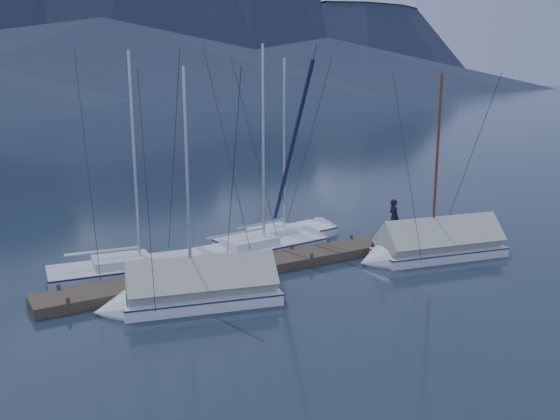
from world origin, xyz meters
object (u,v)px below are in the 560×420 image
object	(u,v)px
sailboat_open_left	(153,267)
sailboat_covered_far	(188,294)
sailboat_open_mid	(273,247)
sailboat_covered_near	(429,248)
person	(394,218)
sailboat_open_right	(292,235)

from	to	relation	value
sailboat_open_left	sailboat_covered_far	size ratio (longest dim) A/B	1.08
sailboat_open_left	sailboat_open_mid	xyz separation A→B (m)	(5.25, 0.02, 0.01)
sailboat_open_left	sailboat_covered_far	bearing A→B (deg)	-93.11
sailboat_covered_near	person	bearing A→B (deg)	87.55
sailboat_open_mid	sailboat_open_right	bearing A→B (deg)	35.52
sailboat_covered_near	sailboat_covered_far	distance (m)	10.25
sailboat_covered_far	person	xyz separation A→B (m)	(10.34, 1.98, 0.78)
sailboat_open_left	sailboat_open_right	xyz separation A→B (m)	(6.91, 1.20, -0.00)
sailboat_open_right	sailboat_open_left	bearing A→B (deg)	-170.13
sailboat_open_mid	sailboat_covered_near	world-z (taller)	sailboat_open_mid
sailboat_open_mid	person	xyz separation A→B (m)	(4.88, -1.91, 1.01)
sailboat_open_mid	sailboat_covered_far	xyz separation A→B (m)	(-5.46, -3.89, 0.24)
sailboat_open_mid	sailboat_covered_near	xyz separation A→B (m)	(4.79, -4.14, 0.24)
sailboat_open_mid	sailboat_covered_near	size ratio (longest dim) A/B	1.14
sailboat_open_mid	sailboat_covered_near	bearing A→B (deg)	-40.87
sailboat_open_mid	person	distance (m)	5.34
sailboat_open_mid	person	world-z (taller)	sailboat_open_mid
person	sailboat_open_left	bearing A→B (deg)	87.87
sailboat_open_mid	sailboat_covered_far	size ratio (longest dim) A/B	1.13
sailboat_covered_far	sailboat_open_mid	bearing A→B (deg)	35.48
sailboat_open_left	sailboat_open_mid	size ratio (longest dim) A/B	0.96
sailboat_open_left	sailboat_covered_near	world-z (taller)	sailboat_open_left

